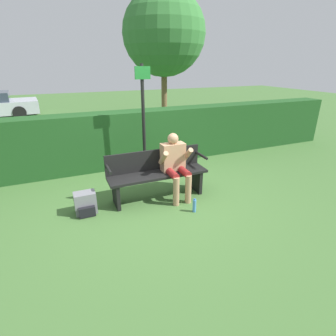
# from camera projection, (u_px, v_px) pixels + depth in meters

# --- Properties ---
(ground_plane) EXTENTS (40.00, 40.00, 0.00)m
(ground_plane) POSITION_uv_depth(u_px,v_px,m) (159.00, 197.00, 4.90)
(ground_plane) COLOR #426B33
(hedge_back) EXTENTS (12.00, 0.59, 1.30)m
(hedge_back) POSITION_uv_depth(u_px,v_px,m) (129.00, 138.00, 6.32)
(hedge_back) COLOR #1E4C1E
(hedge_back) RESTS_ON ground
(park_bench) EXTENTS (1.81, 0.45, 0.88)m
(park_bench) POSITION_uv_depth(u_px,v_px,m) (157.00, 173.00, 4.77)
(park_bench) COLOR black
(park_bench) RESTS_ON ground
(person_seated) EXTENTS (0.56, 0.58, 1.19)m
(person_seated) POSITION_uv_depth(u_px,v_px,m) (175.00, 163.00, 4.71)
(person_seated) COLOR tan
(person_seated) RESTS_ON ground
(backpack) EXTENTS (0.35, 0.30, 0.37)m
(backpack) POSITION_uv_depth(u_px,v_px,m) (86.00, 204.00, 4.34)
(backpack) COLOR slate
(backpack) RESTS_ON ground
(water_bottle) EXTENTS (0.06, 0.06, 0.25)m
(water_bottle) POSITION_uv_depth(u_px,v_px,m) (194.00, 206.00, 4.39)
(water_bottle) COLOR #4C8CCC
(water_bottle) RESTS_ON ground
(signpost) EXTENTS (0.32, 0.09, 2.33)m
(signpost) POSITION_uv_depth(u_px,v_px,m) (143.00, 116.00, 5.47)
(signpost) COLOR black
(signpost) RESTS_ON ground
(tree) EXTENTS (3.05, 3.05, 4.87)m
(tree) POSITION_uv_depth(u_px,v_px,m) (164.00, 34.00, 9.61)
(tree) COLOR brown
(tree) RESTS_ON ground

